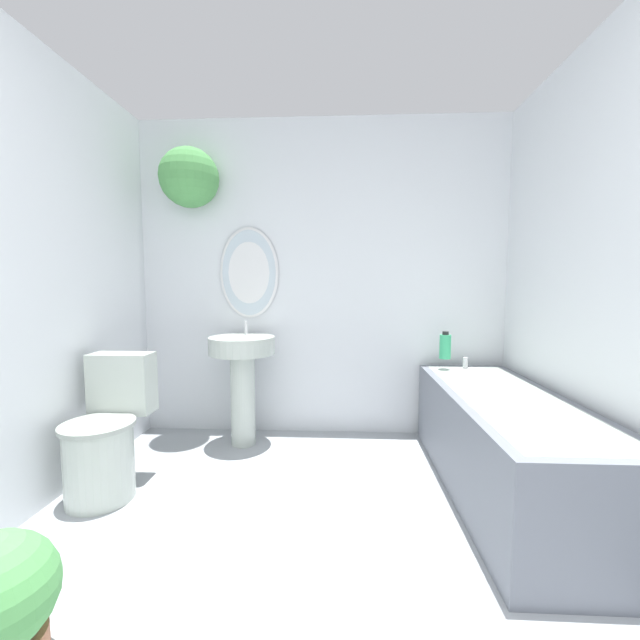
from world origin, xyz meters
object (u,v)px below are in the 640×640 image
Objects in this scene: shampoo_bottle at (445,346)px; toilet at (107,437)px; pedestal_sink at (242,369)px; bathtub at (505,442)px.

toilet is at bearing -159.11° from shampoo_bottle.
bathtub is (1.61, -0.60, -0.27)m from pedestal_sink.
bathtub is 0.81m from shampoo_bottle.
bathtub is 8.40× the size of shampoo_bottle.
pedestal_sink is 4.55× the size of shampoo_bottle.
bathtub is at bearing -76.40° from shampoo_bottle.
shampoo_bottle is at bearing 103.60° from bathtub.
shampoo_bottle is at bearing 2.91° from pedestal_sink.
toilet is 0.95m from pedestal_sink.
pedestal_sink is 1.46m from shampoo_bottle.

